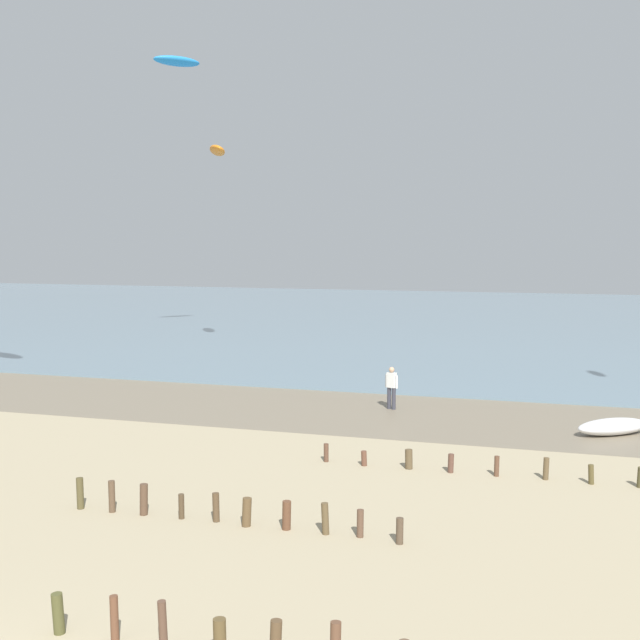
{
  "coord_description": "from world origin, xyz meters",
  "views": [
    {
      "loc": [
        8.14,
        -8.43,
        6.8
      ],
      "look_at": [
        1.93,
        11.89,
        4.7
      ],
      "focal_mm": 46.17,
      "sensor_mm": 36.0,
      "label": 1
    }
  ],
  "objects_px": {
    "kite_aloft_1": "(217,151)",
    "kite_aloft_2": "(177,61)",
    "person_right_flank": "(392,387)",
    "grounded_kite": "(613,427)"
  },
  "relations": [
    {
      "from": "grounded_kite",
      "to": "kite_aloft_1",
      "type": "xyz_separation_m",
      "value": [
        -21.71,
        15.31,
        11.69
      ]
    },
    {
      "from": "person_right_flank",
      "to": "grounded_kite",
      "type": "height_order",
      "value": "person_right_flank"
    },
    {
      "from": "kite_aloft_1",
      "to": "kite_aloft_2",
      "type": "relative_size",
      "value": 0.9
    },
    {
      "from": "grounded_kite",
      "to": "kite_aloft_2",
      "type": "relative_size",
      "value": 0.9
    },
    {
      "from": "kite_aloft_1",
      "to": "kite_aloft_2",
      "type": "xyz_separation_m",
      "value": [
        -4.52,
        3.95,
        6.2
      ]
    },
    {
      "from": "person_right_flank",
      "to": "kite_aloft_1",
      "type": "bearing_deg",
      "value": 135.1
    },
    {
      "from": "grounded_kite",
      "to": "person_right_flank",
      "type": "bearing_deg",
      "value": -49.5
    },
    {
      "from": "kite_aloft_2",
      "to": "kite_aloft_1",
      "type": "bearing_deg",
      "value": -91.05
    },
    {
      "from": "kite_aloft_1",
      "to": "kite_aloft_2",
      "type": "height_order",
      "value": "kite_aloft_2"
    },
    {
      "from": "person_right_flank",
      "to": "kite_aloft_1",
      "type": "height_order",
      "value": "kite_aloft_1"
    }
  ]
}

